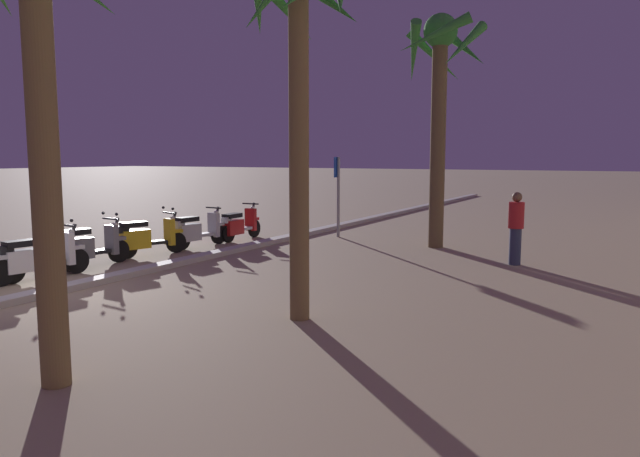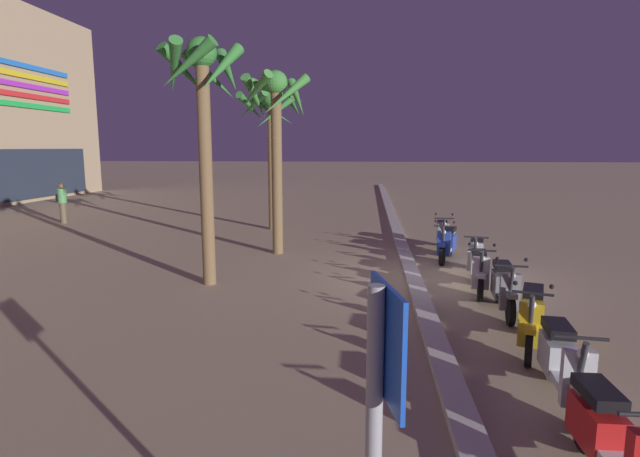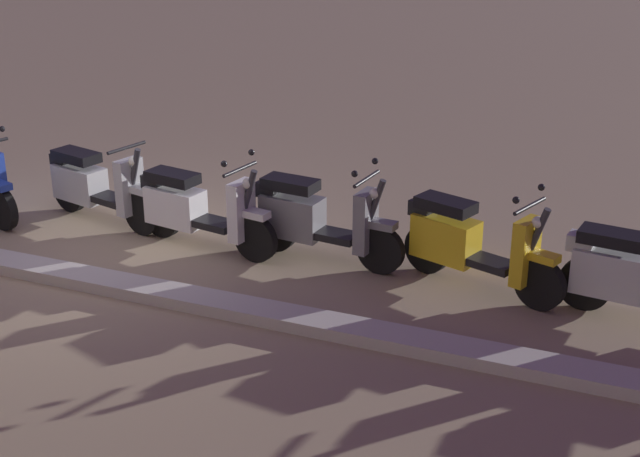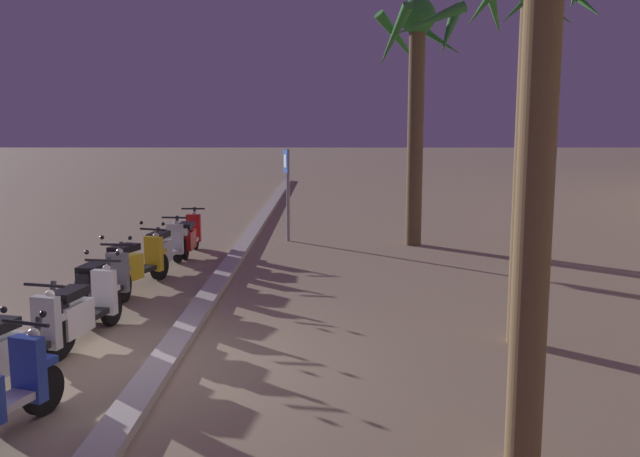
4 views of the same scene
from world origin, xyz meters
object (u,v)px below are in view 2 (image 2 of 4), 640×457
Objects in this scene: crossing_sign at (377,449)px; pedestrian_window_shopping at (62,202)px; scooter_yellow_mid_centre at (531,317)px; scooter_silver_mid_front at (476,256)px; palm_tree_by_mall_entrance at (275,117)px; scooter_grey_lead_nearest at (504,287)px; scooter_blue_second_in_line at (447,243)px; scooter_silver_last_in_row at (562,362)px; palm_tree_far_corner at (203,99)px; palm_tree_near_sign at (270,124)px; scooter_white_gap_after_mid at (479,271)px; scooter_grey_tail_end at (442,234)px; scooter_red_mid_rear at (611,439)px.

crossing_sign is 1.45× the size of pedestrian_window_shopping.
scooter_yellow_mid_centre reaches higher than scooter_silver_mid_front.
scooter_grey_lead_nearest is at bearing -132.95° from palm_tree_by_mall_entrance.
scooter_blue_second_in_line is at bearing 4.82° from scooter_grey_lead_nearest.
pedestrian_window_shopping is (5.51, 14.66, 0.41)m from scooter_blue_second_in_line.
scooter_silver_last_in_row is at bearing -178.57° from scooter_blue_second_in_line.
scooter_silver_mid_front is at bearing -76.34° from palm_tree_far_corner.
crossing_sign is 16.85m from palm_tree_near_sign.
scooter_white_gap_after_mid is at bearing 7.15° from scooter_grey_lead_nearest.
palm_tree_far_corner is (-1.52, 6.26, 3.67)m from scooter_silver_mid_front.
palm_tree_far_corner is 3.28× the size of pedestrian_window_shopping.
scooter_white_gap_after_mid and scooter_blue_second_in_line have the same top height.
scooter_white_gap_after_mid is at bearing -119.97° from pedestrian_window_shopping.
scooter_silver_last_in_row and scooter_silver_mid_front have the same top height.
scooter_grey_tail_end is (4.65, 0.11, -0.00)m from scooter_white_gap_after_mid.
scooter_grey_tail_end is (3.13, 0.36, 0.00)m from scooter_silver_mid_front.
scooter_grey_lead_nearest is 7.30m from palm_tree_far_corner.
pedestrian_window_shopping is at bearing 65.00° from scooter_silver_mid_front.
crossing_sign is at bearing -167.32° from palm_tree_by_mall_entrance.
palm_tree_near_sign is (4.79, 5.83, 3.47)m from scooter_blue_second_in_line.
scooter_silver_mid_front is 1.01× the size of scooter_grey_tail_end.
scooter_grey_lead_nearest and scooter_grey_tail_end have the same top height.
scooter_red_mid_rear is 15.80m from palm_tree_near_sign.
scooter_yellow_mid_centre is at bearing -127.81° from pedestrian_window_shopping.
palm_tree_by_mall_entrance reaches higher than scooter_grey_lead_nearest.
scooter_red_mid_rear is 1.03× the size of scooter_grey_tail_end.
scooter_silver_mid_front is 1.07× the size of scooter_blue_second_in_line.
palm_tree_far_corner is 12.74m from pedestrian_window_shopping.
pedestrian_window_shopping is (5.07, 9.81, -3.05)m from palm_tree_by_mall_entrance.
palm_tree_by_mall_entrance reaches higher than scooter_yellow_mid_centre.
scooter_yellow_mid_centre is at bearing -116.58° from palm_tree_far_corner.
scooter_silver_mid_front is 10.34m from crossing_sign.
pedestrian_window_shopping is (7.05, 15.12, 0.43)m from scooter_silver_mid_front.
scooter_blue_second_in_line is (6.13, 0.34, 0.00)m from scooter_yellow_mid_centre.
pedestrian_window_shopping is at bearing 75.11° from scooter_grey_tail_end.
scooter_grey_tail_end is at bearing 2.65° from scooter_grey_lead_nearest.
scooter_grey_tail_end is at bearing 1.85° from scooter_yellow_mid_centre.
scooter_grey_tail_end is 0.33× the size of palm_tree_far_corner.
scooter_grey_tail_end is 7.58m from palm_tree_near_sign.
palm_tree_near_sign is at bearing 25.55° from scooter_silver_last_in_row.
palm_tree_far_corner is at bearing 77.52° from scooter_grey_lead_nearest.
palm_tree_by_mall_entrance is (0.44, 4.85, 3.46)m from scooter_blue_second_in_line.
scooter_silver_last_in_row is 14.39m from palm_tree_near_sign.
scooter_silver_last_in_row is at bearing 177.00° from scooter_grey_lead_nearest.
scooter_red_mid_rear is at bearing 174.45° from scooter_yellow_mid_centre.
scooter_yellow_mid_centre is at bearing -141.67° from palm_tree_by_mall_entrance.
pedestrian_window_shopping is at bearing 56.54° from scooter_grey_lead_nearest.
crossing_sign is 12.46m from palm_tree_by_mall_entrance.
palm_tree_far_corner reaches higher than palm_tree_by_mall_entrance.
scooter_silver_mid_front is at bearing -1.35° from scooter_yellow_mid_centre.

